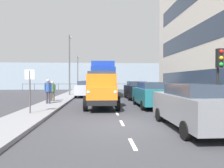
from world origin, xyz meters
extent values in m
plane|color=#38383D|center=(0.00, -9.27, 0.00)|extent=(80.00, 80.00, 0.00)
cube|color=gray|center=(-4.48, -9.27, 0.07)|extent=(2.00, 36.22, 0.15)
cube|color=gray|center=(4.48, -9.27, 0.07)|extent=(2.00, 36.22, 0.15)
cube|color=silver|center=(0.00, 2.33, 0.00)|extent=(0.12, 1.10, 0.01)
cube|color=silver|center=(0.00, -0.52, 0.00)|extent=(0.12, 1.10, 0.01)
cube|color=silver|center=(0.00, -2.97, 0.00)|extent=(0.12, 1.10, 0.01)
cube|color=silver|center=(0.00, -5.31, 0.00)|extent=(0.12, 1.10, 0.01)
cube|color=silver|center=(0.00, -7.70, 0.00)|extent=(0.12, 1.10, 0.01)
cube|color=silver|center=(0.00, -10.60, 0.00)|extent=(0.12, 1.10, 0.01)
cube|color=silver|center=(0.00, -13.42, 0.00)|extent=(0.12, 1.10, 0.01)
cube|color=silver|center=(0.00, -15.81, 0.00)|extent=(0.12, 1.10, 0.01)
cube|color=silver|center=(0.00, -18.21, 0.00)|extent=(0.12, 1.10, 0.01)
cube|color=silver|center=(0.00, -21.16, 0.00)|extent=(0.12, 1.10, 0.01)
cube|color=silver|center=(0.00, -23.82, 0.00)|extent=(0.12, 1.10, 0.01)
cube|color=#2D3847|center=(-5.51, -4.21, 1.80)|extent=(0.08, 15.63, 1.40)
cube|color=#2D3847|center=(-5.51, -4.21, 4.80)|extent=(0.08, 15.63, 1.40)
cube|color=#8C9EAD|center=(0.00, -30.38, 2.50)|extent=(80.00, 0.80, 5.00)
cylinder|color=#4C5156|center=(-14.00, -26.78, 0.60)|extent=(0.08, 0.08, 1.20)
cylinder|color=#4C5156|center=(-12.00, -26.78, 0.60)|extent=(0.08, 0.08, 1.20)
cylinder|color=#4C5156|center=(-10.00, -26.78, 0.60)|extent=(0.08, 0.08, 1.20)
cylinder|color=#4C5156|center=(-8.00, -26.78, 0.60)|extent=(0.08, 0.08, 1.20)
cylinder|color=#4C5156|center=(-6.00, -26.78, 0.60)|extent=(0.08, 0.08, 1.20)
cylinder|color=#4C5156|center=(-4.00, -26.78, 0.60)|extent=(0.08, 0.08, 1.20)
cylinder|color=#4C5156|center=(-2.00, -26.78, 0.60)|extent=(0.08, 0.08, 1.20)
cylinder|color=#4C5156|center=(0.00, -26.78, 0.60)|extent=(0.08, 0.08, 1.20)
cylinder|color=#4C5156|center=(2.00, -26.78, 0.60)|extent=(0.08, 0.08, 1.20)
cylinder|color=#4C5156|center=(4.00, -26.78, 0.60)|extent=(0.08, 0.08, 1.20)
cylinder|color=#4C5156|center=(6.00, -26.78, 0.60)|extent=(0.08, 0.08, 1.20)
cylinder|color=#4C5156|center=(8.00, -26.78, 0.60)|extent=(0.08, 0.08, 1.20)
cylinder|color=#4C5156|center=(10.00, -26.78, 0.60)|extent=(0.08, 0.08, 1.20)
cylinder|color=#4C5156|center=(12.00, -26.78, 0.60)|extent=(0.08, 0.08, 1.20)
cylinder|color=#4C5156|center=(14.00, -26.78, 0.60)|extent=(0.08, 0.08, 1.20)
cube|color=#4C5156|center=(0.00, -26.78, 1.12)|extent=(28.00, 0.08, 0.08)
cube|color=black|center=(0.84, -5.62, 0.60)|extent=(1.64, 5.60, 0.30)
cube|color=orange|center=(0.84, -3.77, 1.10)|extent=(1.72, 1.90, 0.70)
cube|color=silver|center=(0.84, -2.87, 1.07)|extent=(1.16, 0.08, 0.56)
sphere|color=white|center=(0.11, -2.87, 1.20)|extent=(0.20, 0.20, 0.20)
sphere|color=white|center=(1.58, -2.87, 1.20)|extent=(0.20, 0.20, 0.20)
cube|color=orange|center=(0.84, -5.28, 1.67)|extent=(1.93, 1.34, 1.15)
cube|color=#2D3847|center=(0.84, -5.28, 2.15)|extent=(1.78, 1.23, 0.56)
cube|color=#2D2319|center=(0.84, -6.96, 0.83)|extent=(2.10, 2.80, 0.16)
cube|color=black|center=(-0.17, -6.96, 1.15)|extent=(0.08, 2.80, 0.56)
cube|color=black|center=(1.85, -6.96, 1.15)|extent=(0.08, 2.80, 0.56)
cylinder|color=black|center=(-0.12, -3.94, 0.45)|extent=(0.24, 0.90, 0.90)
cylinder|color=black|center=(1.81, -3.94, 0.45)|extent=(0.24, 0.90, 0.90)
cylinder|color=black|center=(-0.12, -7.16, 0.45)|extent=(0.24, 0.90, 0.90)
cylinder|color=black|center=(1.81, -7.16, 0.45)|extent=(0.24, 0.90, 0.90)
cube|color=#193899|center=(0.61, -12.28, 1.82)|extent=(2.40, 2.21, 2.60)
cube|color=#2D3847|center=(0.61, -12.28, 2.39)|extent=(2.20, 2.04, 0.80)
cube|color=#1933B2|center=(0.61, -12.28, 3.22)|extent=(1.75, 0.20, 0.16)
cube|color=#193899|center=(0.61, -16.27, 2.37)|extent=(2.50, 5.95, 3.00)
cube|color=black|center=(0.61, -15.34, 0.70)|extent=(2.00, 8.07, 0.36)
cylinder|color=black|center=(-0.54, -12.36, 0.52)|extent=(0.28, 1.04, 1.04)
cylinder|color=black|center=(1.76, -12.36, 0.52)|extent=(0.28, 1.04, 1.04)
cylinder|color=black|center=(-0.54, -15.97, 0.52)|extent=(0.28, 1.04, 1.04)
cylinder|color=black|center=(1.76, -15.97, 0.52)|extent=(0.28, 1.04, 1.04)
cylinder|color=black|center=(-0.54, -18.10, 0.52)|extent=(0.28, 1.04, 1.04)
cylinder|color=black|center=(1.76, -18.10, 0.52)|extent=(0.28, 1.04, 1.04)
cube|color=slate|center=(-2.53, 0.62, 0.80)|extent=(1.72, 4.56, 1.00)
cube|color=#2D3847|center=(-2.53, 0.82, 1.51)|extent=(1.41, 2.51, 0.42)
cylinder|color=black|center=(-1.71, -0.79, 0.30)|extent=(0.18, 0.60, 0.60)
cylinder|color=black|center=(-3.34, -0.79, 0.30)|extent=(0.18, 0.60, 0.60)
cylinder|color=black|center=(-1.71, 2.04, 0.30)|extent=(0.18, 0.60, 0.60)
cube|color=#1E6670|center=(-2.53, -5.44, 0.80)|extent=(1.82, 4.53, 1.00)
cube|color=#2D3847|center=(-2.53, -5.24, 1.51)|extent=(1.49, 2.49, 0.42)
cylinder|color=black|center=(-1.66, -6.84, 0.30)|extent=(0.18, 0.60, 0.60)
cylinder|color=black|center=(-3.39, -6.84, 0.30)|extent=(0.18, 0.60, 0.60)
cylinder|color=black|center=(-1.66, -4.03, 0.30)|extent=(0.18, 0.60, 0.60)
cylinder|color=black|center=(-3.39, -4.03, 0.30)|extent=(0.18, 0.60, 0.60)
cube|color=black|center=(-2.53, -11.17, 0.80)|extent=(1.80, 4.46, 1.00)
cube|color=#2D3847|center=(-2.53, -10.97, 1.51)|extent=(1.47, 2.45, 0.42)
cylinder|color=black|center=(-1.68, -12.55, 0.30)|extent=(0.18, 0.60, 0.60)
cylinder|color=black|center=(-3.38, -12.55, 0.30)|extent=(0.18, 0.60, 0.60)
cylinder|color=black|center=(-1.68, -9.79, 0.30)|extent=(0.18, 0.60, 0.60)
cylinder|color=black|center=(-3.38, -9.79, 0.30)|extent=(0.18, 0.60, 0.60)
cube|color=#B7BABF|center=(2.53, -13.89, 0.80)|extent=(1.84, 4.32, 1.00)
cube|color=#2D3847|center=(2.53, -14.09, 1.51)|extent=(1.51, 2.38, 0.42)
cylinder|color=black|center=(1.65, -12.55, 0.30)|extent=(0.18, 0.60, 0.60)
cylinder|color=black|center=(3.40, -12.55, 0.30)|extent=(0.18, 0.60, 0.60)
cylinder|color=black|center=(1.65, -15.23, 0.30)|extent=(0.18, 0.60, 0.60)
cylinder|color=black|center=(3.40, -15.23, 0.30)|extent=(0.18, 0.60, 0.60)
cube|color=white|center=(2.53, -20.04, 0.80)|extent=(1.80, 4.63, 1.00)
cube|color=#2D3847|center=(2.53, -20.24, 1.51)|extent=(1.48, 2.55, 0.42)
cylinder|color=black|center=(1.67, -18.60, 0.30)|extent=(0.18, 0.60, 0.60)
cylinder|color=black|center=(3.38, -18.60, 0.30)|extent=(0.18, 0.60, 0.60)
cylinder|color=black|center=(1.67, -21.47, 0.30)|extent=(0.18, 0.60, 0.60)
cylinder|color=black|center=(3.38, -21.47, 0.30)|extent=(0.18, 0.60, 0.60)
cube|color=#B21E1E|center=(2.53, -26.39, 0.80)|extent=(1.90, 4.04, 1.00)
cube|color=#2D3847|center=(2.53, -26.59, 1.51)|extent=(1.56, 2.22, 0.42)
cylinder|color=black|center=(1.63, -25.14, 0.30)|extent=(0.18, 0.60, 0.60)
cylinder|color=black|center=(3.43, -25.14, 0.30)|extent=(0.18, 0.60, 0.60)
cylinder|color=black|center=(1.63, -27.64, 0.30)|extent=(0.18, 0.60, 0.60)
cylinder|color=black|center=(3.43, -27.64, 0.30)|extent=(0.18, 0.60, 0.60)
cylinder|color=#383342|center=(4.59, -6.68, 0.58)|extent=(0.14, 0.14, 0.86)
cylinder|color=#383342|center=(4.77, -6.68, 0.58)|extent=(0.14, 0.14, 0.86)
cylinder|color=#2D4C8C|center=(4.68, -6.68, 1.34)|extent=(0.34, 0.34, 0.68)
cylinder|color=#2D4C8C|center=(4.46, -6.68, 1.31)|extent=(0.09, 0.09, 0.62)
cylinder|color=#2D4C8C|center=(4.90, -6.68, 1.31)|extent=(0.09, 0.09, 0.62)
sphere|color=tan|center=(4.68, -6.68, 1.80)|extent=(0.23, 0.23, 0.23)
cylinder|color=#4C473D|center=(4.64, -8.23, 0.53)|extent=(0.14, 0.14, 0.77)
cylinder|color=#4C473D|center=(4.82, -8.23, 0.53)|extent=(0.14, 0.14, 0.77)
cylinder|color=#47724C|center=(4.73, -8.23, 1.22)|extent=(0.34, 0.34, 0.61)
cylinder|color=#47724C|center=(4.51, -8.23, 1.19)|extent=(0.09, 0.09, 0.56)
cylinder|color=#47724C|center=(4.95, -8.23, 1.19)|extent=(0.09, 0.09, 0.56)
sphere|color=tan|center=(4.73, -8.23, 1.63)|extent=(0.21, 0.21, 0.21)
cylinder|color=black|center=(-4.71, -1.23, 1.75)|extent=(0.12, 0.12, 3.20)
cube|color=black|center=(-4.71, -1.09, 2.90)|extent=(0.28, 0.24, 0.90)
sphere|color=red|center=(-4.71, -0.97, 3.20)|extent=(0.18, 0.18, 0.18)
sphere|color=orange|center=(-4.71, -0.97, 2.90)|extent=(0.18, 0.18, 0.18)
sphere|color=green|center=(-4.71, -0.97, 2.60)|extent=(0.18, 0.18, 0.18)
cylinder|color=#59595B|center=(4.33, -14.68, 3.50)|extent=(0.16, 0.16, 6.70)
cylinder|color=#59595B|center=(4.33, -15.13, 6.75)|extent=(0.10, 0.90, 0.10)
sphere|color=silver|center=(4.33, -15.58, 6.70)|extent=(0.32, 0.32, 0.32)
cylinder|color=#59595B|center=(4.67, -26.38, 3.01)|extent=(0.16, 0.16, 5.72)
cylinder|color=#59595B|center=(4.67, -26.83, 5.77)|extent=(0.10, 0.90, 0.10)
sphere|color=silver|center=(4.67, -27.28, 5.72)|extent=(0.32, 0.32, 0.32)
cylinder|color=#4C4C4C|center=(4.55, -2.48, 1.25)|extent=(0.07, 0.07, 2.20)
cube|color=silver|center=(4.55, -2.48, 2.15)|extent=(0.50, 0.04, 0.50)
camera|label=1|loc=(0.96, 8.15, 1.90)|focal=32.41mm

